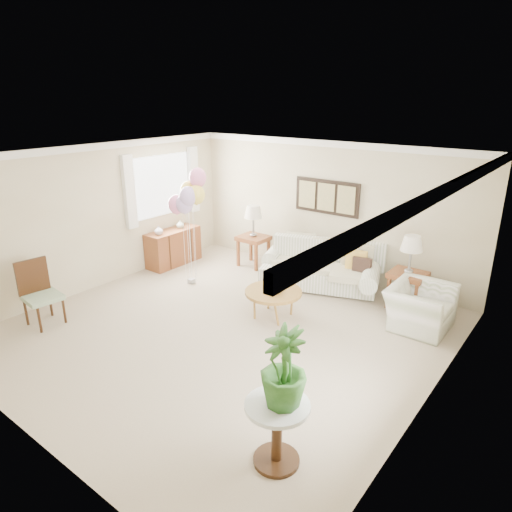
{
  "coord_description": "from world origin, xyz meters",
  "views": [
    {
      "loc": [
        4.15,
        -4.63,
        3.4
      ],
      "look_at": [
        0.12,
        0.6,
        1.05
      ],
      "focal_mm": 32.0,
      "sensor_mm": 36.0,
      "label": 1
    }
  ],
  "objects_px": {
    "sofa": "(321,269)",
    "armchair": "(420,307)",
    "accent_chair": "(39,291)",
    "balloon_cluster": "(189,195)",
    "coffee_table": "(273,293)"
  },
  "relations": [
    {
      "from": "sofa",
      "to": "armchair",
      "type": "bearing_deg",
      "value": -12.93
    },
    {
      "from": "accent_chair",
      "to": "balloon_cluster",
      "type": "bearing_deg",
      "value": 73.67
    },
    {
      "from": "sofa",
      "to": "accent_chair",
      "type": "relative_size",
      "value": 2.52
    },
    {
      "from": "coffee_table",
      "to": "sofa",
      "type": "bearing_deg",
      "value": 91.44
    },
    {
      "from": "balloon_cluster",
      "to": "armchair",
      "type": "bearing_deg",
      "value": 13.32
    },
    {
      "from": "accent_chair",
      "to": "armchair",
      "type": "bearing_deg",
      "value": 36.49
    },
    {
      "from": "coffee_table",
      "to": "accent_chair",
      "type": "xyz_separation_m",
      "value": [
        -2.75,
        -2.36,
        0.11
      ]
    },
    {
      "from": "sofa",
      "to": "balloon_cluster",
      "type": "bearing_deg",
      "value": -144.59
    },
    {
      "from": "armchair",
      "to": "sofa",
      "type": "bearing_deg",
      "value": 76.5
    },
    {
      "from": "armchair",
      "to": "accent_chair",
      "type": "relative_size",
      "value": 0.98
    },
    {
      "from": "sofa",
      "to": "armchair",
      "type": "distance_m",
      "value": 2.05
    },
    {
      "from": "armchair",
      "to": "coffee_table",
      "type": "bearing_deg",
      "value": 119.26
    },
    {
      "from": "sofa",
      "to": "armchair",
      "type": "relative_size",
      "value": 2.57
    },
    {
      "from": "coffee_table",
      "to": "balloon_cluster",
      "type": "height_order",
      "value": "balloon_cluster"
    },
    {
      "from": "sofa",
      "to": "armchair",
      "type": "xyz_separation_m",
      "value": [
        2.0,
        -0.46,
        -0.01
      ]
    }
  ]
}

